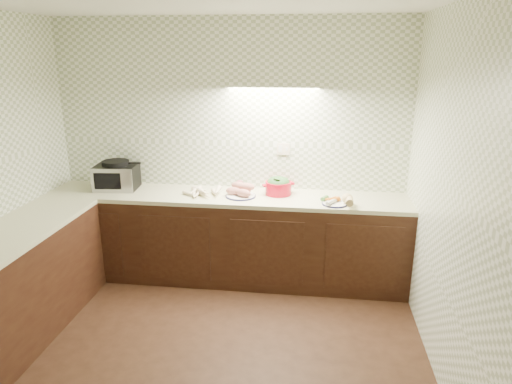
# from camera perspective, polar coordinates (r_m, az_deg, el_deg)

# --- Properties ---
(room) EXTENTS (3.60, 3.60, 2.60)m
(room) POSITION_cam_1_polar(r_m,az_deg,el_deg) (2.95, -9.79, 4.42)
(room) COLOR black
(room) RESTS_ON ground
(counter) EXTENTS (3.60, 3.60, 0.90)m
(counter) POSITION_cam_1_polar(r_m,az_deg,el_deg) (4.18, -15.30, -9.25)
(counter) COLOR black
(counter) RESTS_ON ground
(toaster_oven) EXTENTS (0.45, 0.36, 0.30)m
(toaster_oven) POSITION_cam_1_polar(r_m,az_deg,el_deg) (4.92, -17.04, 1.95)
(toaster_oven) COLOR black
(toaster_oven) RESTS_ON counter
(parsnip_pile) EXTENTS (0.29, 0.40, 0.07)m
(parsnip_pile) POSITION_cam_1_polar(r_m,az_deg,el_deg) (4.59, -6.52, 0.14)
(parsnip_pile) COLOR #F7E8C4
(parsnip_pile) RESTS_ON counter
(sweet_potato_plate) EXTENTS (0.31, 0.30, 0.14)m
(sweet_potato_plate) POSITION_cam_1_polar(r_m,az_deg,el_deg) (4.48, -1.87, 0.10)
(sweet_potato_plate) COLOR #15143D
(sweet_potato_plate) RESTS_ON counter
(onion_bowl) EXTENTS (0.16, 0.16, 0.12)m
(onion_bowl) POSITION_cam_1_polar(r_m,az_deg,el_deg) (4.62, -1.89, 0.57)
(onion_bowl) COLOR black
(onion_bowl) RESTS_ON counter
(dutch_oven) EXTENTS (0.35, 0.35, 0.18)m
(dutch_oven) POSITION_cam_1_polar(r_m,az_deg,el_deg) (4.54, 2.82, 0.79)
(dutch_oven) COLOR red
(dutch_oven) RESTS_ON counter
(veg_plate) EXTENTS (0.32, 0.24, 0.11)m
(veg_plate) POSITION_cam_1_polar(r_m,az_deg,el_deg) (4.31, 10.43, -1.04)
(veg_plate) COLOR #15143D
(veg_plate) RESTS_ON counter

